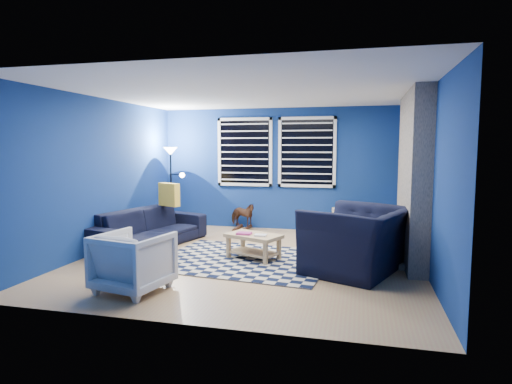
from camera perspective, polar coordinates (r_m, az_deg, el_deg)
floor at (r=6.61m, az=-0.84°, el=-8.92°), size 5.00×5.00×0.00m
ceiling at (r=6.44m, az=-0.87°, el=13.12°), size 5.00×5.00×0.00m
wall_back at (r=8.84m, az=3.25°, el=3.06°), size 5.00×0.00×5.00m
wall_left at (r=7.44m, az=-19.84°, el=2.16°), size 0.00×5.00×5.00m
wall_right at (r=6.26m, az=21.88°, el=1.43°), size 0.00×5.00×5.00m
fireplace at (r=6.74m, az=20.08°, el=1.34°), size 0.65×2.00×2.50m
window_left at (r=8.96m, az=-1.53°, el=5.35°), size 1.17×0.06×1.42m
window_right at (r=8.71m, az=6.79°, el=5.29°), size 1.17×0.06×1.42m
tv at (r=8.23m, az=19.61°, el=3.55°), size 0.07×1.00×0.58m
rug at (r=6.54m, az=-1.56°, el=-9.01°), size 2.69×2.25×0.02m
sofa at (r=7.63m, az=-13.97°, el=-4.62°), size 2.33×1.39×0.64m
armchair_big at (r=6.01m, az=13.37°, el=-6.26°), size 1.71×1.62×0.88m
armchair_bent at (r=5.33m, az=-16.03°, el=-8.90°), size 0.89×0.91×0.71m
rocking_horse at (r=8.84m, az=-1.82°, el=-3.02°), size 0.39×0.63×0.49m
coffee_table at (r=6.53m, az=-0.36°, el=-6.56°), size 0.93×0.74×0.41m
cabinet at (r=8.38m, az=12.37°, el=-3.95°), size 0.70×0.53×0.62m
floor_lamp at (r=8.88m, az=-11.21°, el=3.90°), size 0.46×0.29×1.70m
throw_pillow at (r=7.90m, az=-11.51°, el=-0.34°), size 0.45×0.29×0.41m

